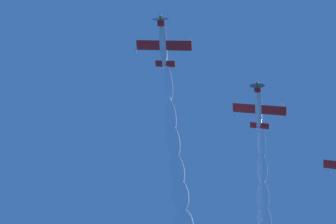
# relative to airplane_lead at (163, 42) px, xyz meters

# --- Properties ---
(airplane_lead) EXTENTS (7.59, 7.58, 3.81)m
(airplane_lead) POSITION_rel_airplane_lead_xyz_m (0.00, 0.00, 0.00)
(airplane_lead) COLOR silver
(airplane_left_wingman) EXTENTS (7.48, 7.58, 3.93)m
(airplane_left_wingman) POSITION_rel_airplane_lead_xyz_m (-4.62, -17.91, 2.33)
(airplane_left_wingman) COLOR silver
(smoke_trail_lead) EXTENTS (19.98, 30.34, 5.20)m
(smoke_trail_lead) POSITION_rel_airplane_lead_xyz_m (13.53, -21.54, -2.15)
(smoke_trail_lead) COLOR white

